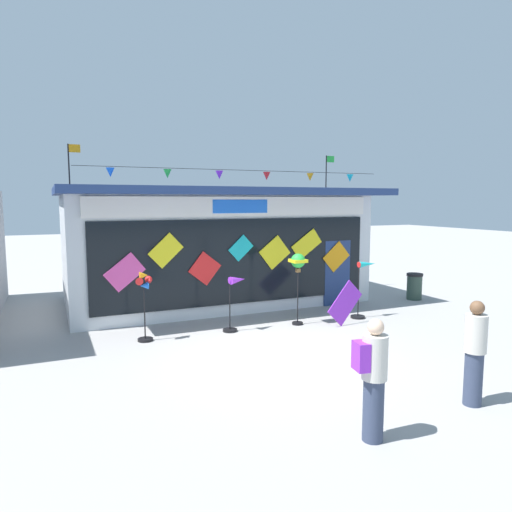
# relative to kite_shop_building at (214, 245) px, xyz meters

# --- Properties ---
(ground_plane) EXTENTS (80.00, 80.00, 0.00)m
(ground_plane) POSITION_rel_kite_shop_building_xyz_m (-0.62, -5.58, -1.81)
(ground_plane) COLOR #9E9B99
(kite_shop_building) EXTENTS (9.35, 5.48, 4.79)m
(kite_shop_building) POSITION_rel_kite_shop_building_xyz_m (0.00, 0.00, 0.00)
(kite_shop_building) COLOR silver
(kite_shop_building) RESTS_ON ground_plane
(wind_spinner_far_left) EXTENTS (0.41, 0.35, 1.62)m
(wind_spinner_far_left) POSITION_rel_kite_shop_building_xyz_m (-2.92, -3.58, -0.75)
(wind_spinner_far_left) COLOR black
(wind_spinner_far_left) RESTS_ON ground_plane
(wind_spinner_left) EXTENTS (0.64, 0.36, 1.37)m
(wind_spinner_left) POSITION_rel_kite_shop_building_xyz_m (-0.72, -3.62, -0.92)
(wind_spinner_left) COLOR black
(wind_spinner_left) RESTS_ON ground_plane
(wind_spinner_center_left) EXTENTS (0.38, 0.38, 1.87)m
(wind_spinner_center_left) POSITION_rel_kite_shop_building_xyz_m (0.98, -3.74, -0.26)
(wind_spinner_center_left) COLOR black
(wind_spinner_center_left) RESTS_ON ground_plane
(wind_spinner_center_right) EXTENTS (0.73, 0.39, 1.57)m
(wind_spinner_center_right) POSITION_rel_kite_shop_building_xyz_m (2.99, -3.83, -0.86)
(wind_spinner_center_right) COLOR black
(wind_spinner_center_right) RESTS_ON ground_plane
(person_near_camera) EXTENTS (0.34, 0.34, 1.68)m
(person_near_camera) POSITION_rel_kite_shop_building_xyz_m (1.15, -9.09, -0.96)
(person_near_camera) COLOR #333D56
(person_near_camera) RESTS_ON ground_plane
(person_mid_plaza) EXTENTS (0.47, 0.35, 1.68)m
(person_mid_plaza) POSITION_rel_kite_shop_building_xyz_m (-1.02, -9.33, -0.93)
(person_mid_plaza) COLOR #333D56
(person_mid_plaza) RESTS_ON ground_plane
(trash_bin) EXTENTS (0.52, 0.52, 0.86)m
(trash_bin) POSITION_rel_kite_shop_building_xyz_m (6.00, -2.57, -1.38)
(trash_bin) COLOR #2D4238
(trash_bin) RESTS_ON ground_plane
(display_kite_on_ground) EXTENTS (1.16, 0.19, 1.16)m
(display_kite_on_ground) POSITION_rel_kite_shop_building_xyz_m (2.09, -4.27, -1.23)
(display_kite_on_ground) COLOR purple
(display_kite_on_ground) RESTS_ON ground_plane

